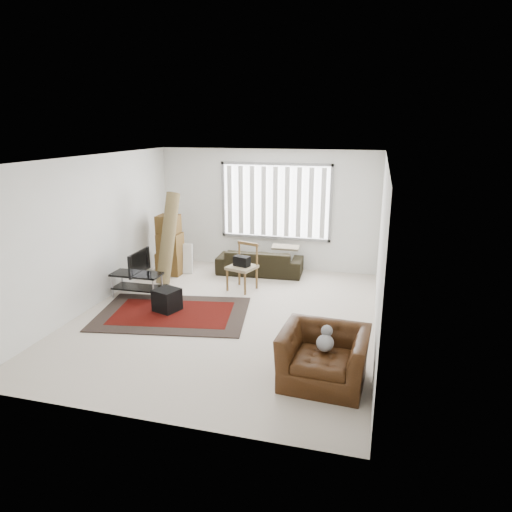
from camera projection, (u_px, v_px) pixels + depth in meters
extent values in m
plane|color=beige|center=(226.00, 316.00, 7.93)|extent=(6.00, 6.00, 0.00)
cube|color=white|center=(223.00, 158.00, 7.18)|extent=(5.00, 6.00, 0.02)
cube|color=white|center=(267.00, 210.00, 10.34)|extent=(5.00, 0.02, 2.70)
cube|color=white|center=(134.00, 309.00, 4.77)|extent=(5.00, 0.02, 2.70)
cube|color=white|center=(93.00, 232.00, 8.18)|extent=(0.02, 6.00, 2.70)
cube|color=white|center=(381.00, 251.00, 6.94)|extent=(0.02, 6.00, 2.70)
cube|color=white|center=(276.00, 201.00, 10.22)|extent=(2.40, 0.01, 1.60)
cube|color=gray|center=(276.00, 202.00, 10.20)|extent=(2.52, 0.06, 1.72)
cube|color=white|center=(275.00, 202.00, 10.17)|extent=(2.40, 0.02, 1.55)
cube|color=black|center=(173.00, 314.00, 8.01)|extent=(2.83, 2.13, 0.02)
cube|color=#450A06|center=(173.00, 313.00, 8.01)|extent=(2.21, 1.51, 0.00)
cube|color=black|center=(136.00, 274.00, 8.70)|extent=(0.95, 0.43, 0.04)
cube|color=black|center=(137.00, 287.00, 8.77)|extent=(0.92, 0.40, 0.03)
cylinder|color=#B2B2B7|center=(112.00, 286.00, 8.70)|extent=(0.03, 0.03, 0.48)
cylinder|color=#B2B2B7|center=(153.00, 290.00, 8.49)|extent=(0.03, 0.03, 0.48)
cylinder|color=#B2B2B7|center=(122.00, 280.00, 9.04)|extent=(0.03, 0.03, 0.48)
cylinder|color=#B2B2B7|center=(162.00, 284.00, 8.82)|extent=(0.03, 0.03, 0.48)
imported|color=black|center=(136.00, 262.00, 8.63)|extent=(0.10, 0.77, 0.44)
cube|color=black|center=(167.00, 300.00, 8.08)|extent=(0.50, 0.50, 0.39)
cube|color=brown|center=(171.00, 263.00, 10.15)|extent=(0.54, 0.49, 0.49)
cube|color=brown|center=(170.00, 243.00, 9.99)|extent=(0.49, 0.44, 0.44)
cube|color=brown|center=(168.00, 224.00, 9.93)|extent=(0.44, 0.44, 0.39)
cube|color=silver|center=(181.00, 259.00, 10.16)|extent=(0.54, 0.26, 0.67)
cylinder|color=brown|center=(168.00, 238.00, 9.46)|extent=(0.38, 0.89, 1.89)
imported|color=black|center=(260.00, 258.00, 10.12)|extent=(1.92, 0.92, 0.72)
cube|color=#827355|center=(242.00, 267.00, 9.08)|extent=(0.63, 0.63, 0.06)
cylinder|color=brown|center=(227.00, 280.00, 9.08)|extent=(0.04, 0.04, 0.47)
cylinder|color=brown|center=(245.00, 283.00, 8.86)|extent=(0.04, 0.04, 0.47)
cylinder|color=brown|center=(239.00, 274.00, 9.43)|extent=(0.04, 0.04, 0.47)
cylinder|color=brown|center=(257.00, 277.00, 9.21)|extent=(0.04, 0.04, 0.47)
cube|color=brown|center=(248.00, 244.00, 9.14)|extent=(0.47, 0.18, 0.06)
cube|color=brown|center=(239.00, 252.00, 9.31)|extent=(0.06, 0.06, 0.47)
cube|color=brown|center=(257.00, 255.00, 9.09)|extent=(0.06, 0.06, 0.47)
cube|color=black|center=(242.00, 261.00, 9.05)|extent=(0.35, 0.27, 0.20)
imported|color=#3B1E0C|center=(324.00, 353.00, 5.80)|extent=(1.15, 1.02, 0.81)
ellipsoid|color=#59595B|center=(324.00, 345.00, 5.77)|extent=(0.24, 0.30, 0.20)
sphere|color=#59595B|center=(327.00, 331.00, 5.87)|extent=(0.15, 0.15, 0.15)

